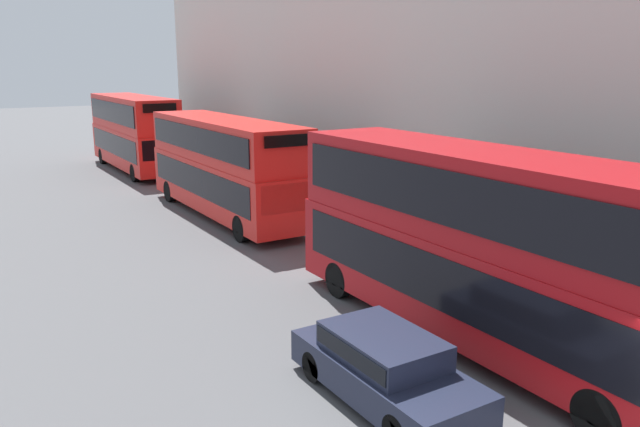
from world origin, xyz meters
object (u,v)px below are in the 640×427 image
object	(u,v)px
bus_second_in_queue	(225,163)
bus_third_in_queue	(134,130)
bus_leading	(480,240)
car_dark_sedan	(385,365)

from	to	relation	value
bus_second_in_queue	bus_third_in_queue	bearing A→B (deg)	90.00
bus_leading	bus_third_in_queue	world-z (taller)	bus_leading
bus_leading	bus_third_in_queue	xyz separation A→B (m)	(0.00, 28.44, -0.00)
bus_second_in_queue	bus_third_in_queue	xyz separation A→B (m)	(0.00, 13.84, 0.18)
bus_leading	car_dark_sedan	world-z (taller)	bus_leading
bus_third_in_queue	car_dark_sedan	bearing A→B (deg)	-96.59
bus_second_in_queue	car_dark_sedan	distance (m)	16.04
car_dark_sedan	bus_leading	bearing A→B (deg)	16.27
bus_second_in_queue	bus_leading	bearing A→B (deg)	-90.00
bus_second_in_queue	bus_third_in_queue	distance (m)	13.84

